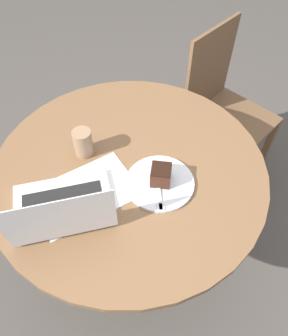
{
  "coord_description": "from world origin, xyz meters",
  "views": [
    {
      "loc": [
        0.17,
        0.77,
        1.75
      ],
      "look_at": [
        -0.04,
        0.06,
        0.8
      ],
      "focal_mm": 35.0,
      "sensor_mm": 36.0,
      "label": 1
    }
  ],
  "objects_px": {
    "plate": "(160,183)",
    "laptop": "(63,208)",
    "chair": "(222,110)",
    "coffee_glass": "(83,143)"
  },
  "relations": [
    {
      "from": "chair",
      "to": "coffee_glass",
      "type": "height_order",
      "value": "chair"
    },
    {
      "from": "chair",
      "to": "laptop",
      "type": "distance_m",
      "value": 1.15
    },
    {
      "from": "coffee_glass",
      "to": "chair",
      "type": "bearing_deg",
      "value": -157.31
    },
    {
      "from": "plate",
      "to": "laptop",
      "type": "xyz_separation_m",
      "value": [
        0.36,
        0.03,
        0.03
      ]
    },
    {
      "from": "laptop",
      "to": "plate",
      "type": "bearing_deg",
      "value": 7.17
    },
    {
      "from": "laptop",
      "to": "coffee_glass",
      "type": "bearing_deg",
      "value": 68.23
    },
    {
      "from": "plate",
      "to": "laptop",
      "type": "bearing_deg",
      "value": 4.22
    },
    {
      "from": "chair",
      "to": "plate",
      "type": "bearing_deg",
      "value": 15.4
    },
    {
      "from": "chair",
      "to": "coffee_glass",
      "type": "distance_m",
      "value": 0.94
    },
    {
      "from": "plate",
      "to": "coffee_glass",
      "type": "relative_size",
      "value": 2.22
    }
  ]
}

